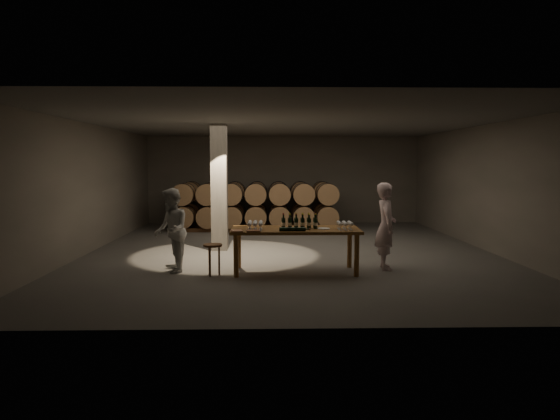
{
  "coord_description": "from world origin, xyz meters",
  "views": [
    {
      "loc": [
        -0.54,
        -12.53,
        2.22
      ],
      "look_at": [
        -0.27,
        -0.62,
        1.1
      ],
      "focal_mm": 32.0,
      "sensor_mm": 36.0,
      "label": 1
    }
  ],
  "objects_px": {
    "bottle_cluster": "(299,223)",
    "notebook_near": "(253,231)",
    "plate": "(324,229)",
    "person_woman": "(171,230)",
    "person_man": "(386,226)",
    "tasting_table": "(295,234)",
    "stool": "(213,250)"
  },
  "relations": [
    {
      "from": "tasting_table",
      "to": "stool",
      "type": "xyz_separation_m",
      "value": [
        -1.65,
        -0.25,
        -0.29
      ]
    },
    {
      "from": "tasting_table",
      "to": "person_woman",
      "type": "height_order",
      "value": "person_woman"
    },
    {
      "from": "tasting_table",
      "to": "person_man",
      "type": "distance_m",
      "value": 1.94
    },
    {
      "from": "plate",
      "to": "notebook_near",
      "type": "distance_m",
      "value": 1.46
    },
    {
      "from": "bottle_cluster",
      "to": "notebook_near",
      "type": "distance_m",
      "value": 1.05
    },
    {
      "from": "plate",
      "to": "person_woman",
      "type": "distance_m",
      "value": 3.1
    },
    {
      "from": "notebook_near",
      "to": "person_man",
      "type": "relative_size",
      "value": 0.14
    },
    {
      "from": "person_man",
      "to": "bottle_cluster",
      "type": "bearing_deg",
      "value": 100.71
    },
    {
      "from": "tasting_table",
      "to": "bottle_cluster",
      "type": "xyz_separation_m",
      "value": [
        0.08,
        0.03,
        0.21
      ]
    },
    {
      "from": "plate",
      "to": "notebook_near",
      "type": "height_order",
      "value": "notebook_near"
    },
    {
      "from": "bottle_cluster",
      "to": "notebook_near",
      "type": "height_order",
      "value": "bottle_cluster"
    },
    {
      "from": "stool",
      "to": "person_man",
      "type": "relative_size",
      "value": 0.34
    },
    {
      "from": "person_man",
      "to": "person_woman",
      "type": "bearing_deg",
      "value": 95.8
    },
    {
      "from": "person_woman",
      "to": "notebook_near",
      "type": "bearing_deg",
      "value": 55.87
    },
    {
      "from": "notebook_near",
      "to": "tasting_table",
      "type": "bearing_deg",
      "value": 22.58
    },
    {
      "from": "person_man",
      "to": "plate",
      "type": "bearing_deg",
      "value": 108.12
    },
    {
      "from": "tasting_table",
      "to": "notebook_near",
      "type": "relative_size",
      "value": 10.14
    },
    {
      "from": "plate",
      "to": "person_woman",
      "type": "xyz_separation_m",
      "value": [
        -3.1,
        0.15,
        -0.05
      ]
    },
    {
      "from": "notebook_near",
      "to": "person_woman",
      "type": "relative_size",
      "value": 0.15
    },
    {
      "from": "notebook_near",
      "to": "plate",
      "type": "bearing_deg",
      "value": 9.07
    },
    {
      "from": "notebook_near",
      "to": "person_man",
      "type": "height_order",
      "value": "person_man"
    },
    {
      "from": "plate",
      "to": "stool",
      "type": "relative_size",
      "value": 0.41
    },
    {
      "from": "notebook_near",
      "to": "person_woman",
      "type": "distance_m",
      "value": 1.76
    },
    {
      "from": "stool",
      "to": "person_man",
      "type": "xyz_separation_m",
      "value": [
        3.57,
        0.53,
        0.4
      ]
    },
    {
      "from": "plate",
      "to": "tasting_table",
      "type": "bearing_deg",
      "value": 171.61
    },
    {
      "from": "stool",
      "to": "tasting_table",
      "type": "bearing_deg",
      "value": 8.55
    },
    {
      "from": "bottle_cluster",
      "to": "notebook_near",
      "type": "xyz_separation_m",
      "value": [
        -0.93,
        -0.48,
        -0.09
      ]
    },
    {
      "from": "bottle_cluster",
      "to": "plate",
      "type": "relative_size",
      "value": 2.86
    },
    {
      "from": "notebook_near",
      "to": "stool",
      "type": "relative_size",
      "value": 0.41
    },
    {
      "from": "notebook_near",
      "to": "person_woman",
      "type": "height_order",
      "value": "person_woman"
    },
    {
      "from": "person_man",
      "to": "person_woman",
      "type": "xyz_separation_m",
      "value": [
        -4.44,
        -0.21,
        -0.05
      ]
    },
    {
      "from": "tasting_table",
      "to": "plate",
      "type": "distance_m",
      "value": 0.58
    }
  ]
}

